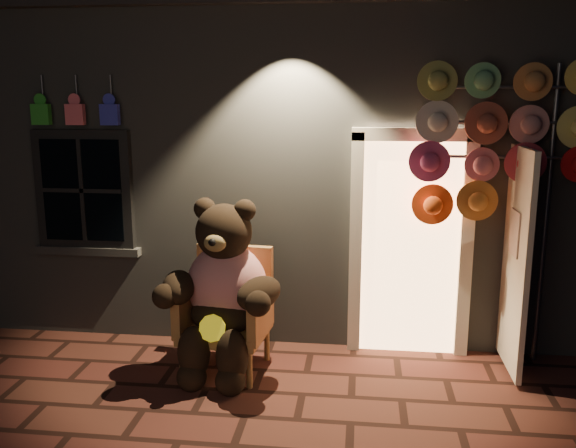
# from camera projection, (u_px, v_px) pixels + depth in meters

# --- Properties ---
(ground) EXTENTS (60.00, 60.00, 0.00)m
(ground) POSITION_uv_depth(u_px,v_px,m) (245.00, 416.00, 4.81)
(ground) COLOR #4D271D
(ground) RESTS_ON ground
(shop_building) EXTENTS (7.30, 5.95, 3.51)m
(shop_building) POSITION_uv_depth(u_px,v_px,m) (298.00, 151.00, 8.32)
(shop_building) COLOR slate
(shop_building) RESTS_ON ground
(wicker_armchair) EXTENTS (0.83, 0.76, 1.11)m
(wicker_armchair) POSITION_uv_depth(u_px,v_px,m) (228.00, 309.00, 5.60)
(wicker_armchair) COLOR #A27C3E
(wicker_armchair) RESTS_ON ground
(teddy_bear) EXTENTS (1.17, 0.96, 1.62)m
(teddy_bear) POSITION_uv_depth(u_px,v_px,m) (223.00, 291.00, 5.41)
(teddy_bear) COLOR red
(teddy_bear) RESTS_ON ground
(hat_rack) EXTENTS (1.57, 0.22, 2.78)m
(hat_rack) POSITION_uv_depth(u_px,v_px,m) (500.00, 137.00, 5.36)
(hat_rack) COLOR #59595E
(hat_rack) RESTS_ON ground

